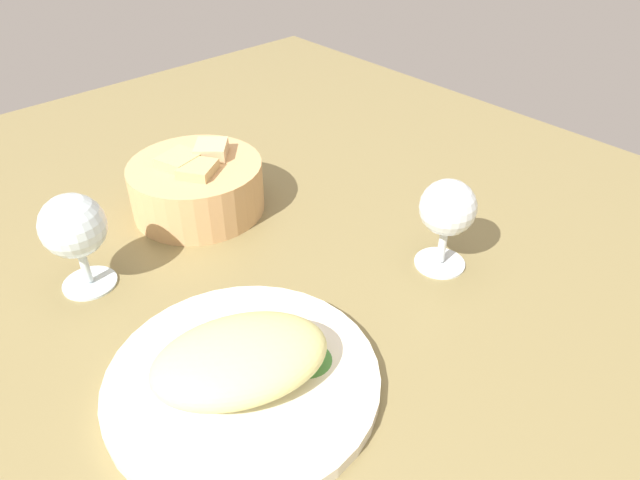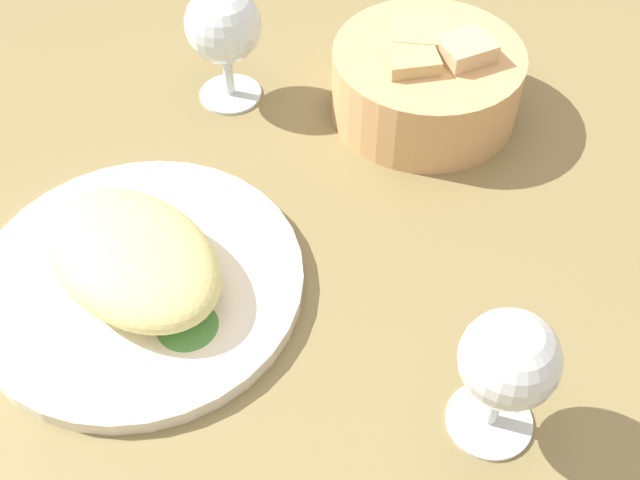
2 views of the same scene
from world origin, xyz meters
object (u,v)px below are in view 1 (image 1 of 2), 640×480
object	(u,v)px
plate	(243,381)
wine_glass_near	(447,212)
bread_basket	(197,185)
wine_glass_far	(74,230)

from	to	relation	value
plate	wine_glass_near	xyz separation A→B (cm)	(29.15, -0.91, 6.91)
bread_basket	wine_glass_far	world-z (taller)	wine_glass_far
plate	wine_glass_far	distance (cm)	25.83
bread_basket	wine_glass_far	size ratio (longest dim) A/B	1.51
plate	wine_glass_near	distance (cm)	29.97
plate	bread_basket	distance (cm)	33.06
plate	wine_glass_far	xyz separation A→B (cm)	(-4.26, 24.46, 7.12)
bread_basket	wine_glass_near	xyz separation A→B (cm)	(14.79, -30.52, 3.80)
plate	wine_glass_near	world-z (taller)	wine_glass_near
plate	wine_glass_far	bearing A→B (deg)	99.88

